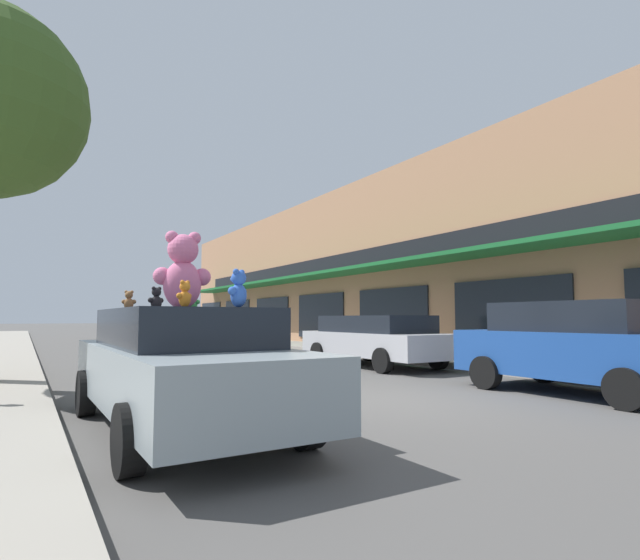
{
  "coord_description": "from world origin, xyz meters",
  "views": [
    {
      "loc": [
        -4.87,
        -6.51,
        1.3
      ],
      "look_at": [
        -0.89,
        0.18,
        1.89
      ],
      "focal_mm": 28.0,
      "sensor_mm": 36.0,
      "label": 1
    }
  ],
  "objects_px": {
    "teddy_bear_giant": "(183,271)",
    "parked_car_far_left": "(577,345)",
    "teddy_bear_green": "(193,301)",
    "teddy_bear_brown": "(129,300)",
    "plush_art_car": "(181,365)",
    "teddy_bear_blue": "(238,289)",
    "parked_car_far_center": "(374,338)",
    "teddy_bear_orange": "(185,294)",
    "teddy_bear_black": "(156,299)"
  },
  "relations": [
    {
      "from": "plush_art_car",
      "to": "teddy_bear_black",
      "type": "relative_size",
      "value": 15.17
    },
    {
      "from": "teddy_bear_black",
      "to": "teddy_bear_green",
      "type": "relative_size",
      "value": 1.08
    },
    {
      "from": "teddy_bear_black",
      "to": "parked_car_far_left",
      "type": "distance_m",
      "value": 6.92
    },
    {
      "from": "plush_art_car",
      "to": "teddy_bear_blue",
      "type": "height_order",
      "value": "teddy_bear_blue"
    },
    {
      "from": "teddy_bear_green",
      "to": "teddy_bear_brown",
      "type": "xyz_separation_m",
      "value": [
        -0.9,
        -0.2,
        -0.02
      ]
    },
    {
      "from": "parked_car_far_center",
      "to": "plush_art_car",
      "type": "bearing_deg",
      "value": -142.78
    },
    {
      "from": "teddy_bear_giant",
      "to": "parked_car_far_left",
      "type": "bearing_deg",
      "value": -174.18
    },
    {
      "from": "teddy_bear_blue",
      "to": "teddy_bear_giant",
      "type": "bearing_deg",
      "value": -114.8
    },
    {
      "from": "teddy_bear_giant",
      "to": "teddy_bear_brown",
      "type": "height_order",
      "value": "teddy_bear_giant"
    },
    {
      "from": "plush_art_car",
      "to": "parked_car_far_center",
      "type": "height_order",
      "value": "plush_art_car"
    },
    {
      "from": "teddy_bear_giant",
      "to": "teddy_bear_black",
      "type": "distance_m",
      "value": 1.07
    },
    {
      "from": "teddy_bear_giant",
      "to": "parked_car_far_left",
      "type": "relative_size",
      "value": 0.23
    },
    {
      "from": "teddy_bear_brown",
      "to": "plush_art_car",
      "type": "bearing_deg",
      "value": 135.66
    },
    {
      "from": "plush_art_car",
      "to": "teddy_bear_green",
      "type": "xyz_separation_m",
      "value": [
        0.46,
        1.13,
        0.8
      ]
    },
    {
      "from": "teddy_bear_blue",
      "to": "parked_car_far_left",
      "type": "height_order",
      "value": "teddy_bear_blue"
    },
    {
      "from": "teddy_bear_blue",
      "to": "teddy_bear_black",
      "type": "bearing_deg",
      "value": -119.0
    },
    {
      "from": "teddy_bear_giant",
      "to": "teddy_bear_orange",
      "type": "distance_m",
      "value": 0.99
    },
    {
      "from": "teddy_bear_giant",
      "to": "plush_art_car",
      "type": "bearing_deg",
      "value": -97.73
    },
    {
      "from": "parked_car_far_left",
      "to": "parked_car_far_center",
      "type": "relative_size",
      "value": 0.83
    },
    {
      "from": "teddy_bear_brown",
      "to": "parked_car_far_left",
      "type": "distance_m",
      "value": 7.24
    },
    {
      "from": "teddy_bear_orange",
      "to": "teddy_bear_brown",
      "type": "xyz_separation_m",
      "value": [
        -0.2,
        1.87,
        -0.01
      ]
    },
    {
      "from": "teddy_bear_giant",
      "to": "teddy_bear_brown",
      "type": "xyz_separation_m",
      "value": [
        -0.43,
        0.96,
        -0.32
      ]
    },
    {
      "from": "teddy_bear_green",
      "to": "parked_car_far_center",
      "type": "distance_m",
      "value": 7.28
    },
    {
      "from": "teddy_bear_giant",
      "to": "teddy_bear_blue",
      "type": "relative_size",
      "value": 2.38
    },
    {
      "from": "teddy_bear_black",
      "to": "teddy_bear_brown",
      "type": "distance_m",
      "value": 0.37
    },
    {
      "from": "teddy_bear_giant",
      "to": "parked_car_far_center",
      "type": "bearing_deg",
      "value": -130.64
    },
    {
      "from": "parked_car_far_left",
      "to": "teddy_bear_green",
      "type": "bearing_deg",
      "value": 162.94
    },
    {
      "from": "teddy_bear_giant",
      "to": "teddy_bear_green",
      "type": "height_order",
      "value": "teddy_bear_giant"
    },
    {
      "from": "teddy_bear_orange",
      "to": "teddy_bear_blue",
      "type": "bearing_deg",
      "value": 121.56
    },
    {
      "from": "parked_car_far_center",
      "to": "teddy_bear_orange",
      "type": "bearing_deg",
      "value": -138.9
    },
    {
      "from": "plush_art_car",
      "to": "teddy_bear_orange",
      "type": "bearing_deg",
      "value": -104.51
    },
    {
      "from": "teddy_bear_orange",
      "to": "parked_car_far_center",
      "type": "distance_m",
      "value": 9.07
    },
    {
      "from": "teddy_bear_blue",
      "to": "parked_car_far_center",
      "type": "xyz_separation_m",
      "value": [
        6.33,
        6.17,
        -0.84
      ]
    },
    {
      "from": "parked_car_far_left",
      "to": "parked_car_far_center",
      "type": "height_order",
      "value": "parked_car_far_left"
    },
    {
      "from": "teddy_bear_giant",
      "to": "teddy_bear_green",
      "type": "xyz_separation_m",
      "value": [
        0.47,
        1.16,
        -0.3
      ]
    },
    {
      "from": "teddy_bear_black",
      "to": "parked_car_far_center",
      "type": "bearing_deg",
      "value": -170.04
    },
    {
      "from": "plush_art_car",
      "to": "teddy_bear_brown",
      "type": "bearing_deg",
      "value": 114.84
    },
    {
      "from": "parked_car_far_left",
      "to": "teddy_bear_brown",
      "type": "bearing_deg",
      "value": 166.58
    },
    {
      "from": "teddy_bear_black",
      "to": "teddy_bear_giant",
      "type": "bearing_deg",
      "value": 72.65
    },
    {
      "from": "teddy_bear_green",
      "to": "parked_car_far_center",
      "type": "height_order",
      "value": "teddy_bear_green"
    },
    {
      "from": "parked_car_far_left",
      "to": "parked_car_far_center",
      "type": "distance_m",
      "value": 5.74
    },
    {
      "from": "plush_art_car",
      "to": "teddy_bear_blue",
      "type": "distance_m",
      "value": 1.46
    },
    {
      "from": "teddy_bear_green",
      "to": "plush_art_car",
      "type": "bearing_deg",
      "value": 111.98
    },
    {
      "from": "teddy_bear_black",
      "to": "parked_car_far_left",
      "type": "xyz_separation_m",
      "value": [
        6.65,
        -1.74,
        -0.72
      ]
    },
    {
      "from": "teddy_bear_giant",
      "to": "parked_car_far_left",
      "type": "distance_m",
      "value": 6.7
    },
    {
      "from": "teddy_bear_black",
      "to": "parked_car_far_left",
      "type": "height_order",
      "value": "teddy_bear_black"
    },
    {
      "from": "teddy_bear_orange",
      "to": "teddy_bear_brown",
      "type": "height_order",
      "value": "teddy_bear_orange"
    },
    {
      "from": "teddy_bear_blue",
      "to": "teddy_bear_green",
      "type": "bearing_deg",
      "value": -132.8
    },
    {
      "from": "teddy_bear_giant",
      "to": "teddy_bear_brown",
      "type": "distance_m",
      "value": 1.1
    },
    {
      "from": "teddy_bear_blue",
      "to": "teddy_bear_brown",
      "type": "height_order",
      "value": "teddy_bear_blue"
    }
  ]
}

